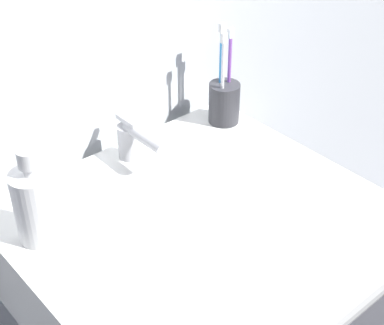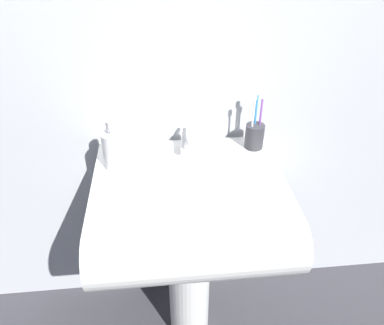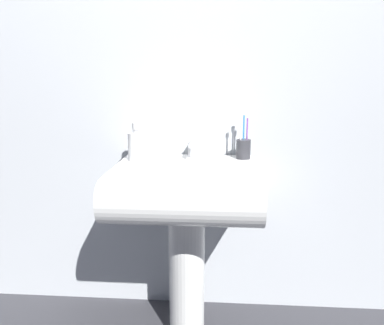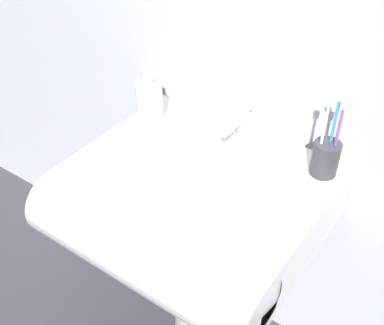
% 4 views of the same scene
% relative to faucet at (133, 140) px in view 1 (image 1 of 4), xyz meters
% --- Properties ---
extents(sink_basin, '(0.59, 0.54, 0.17)m').
position_rel_faucet_xyz_m(sink_basin, '(-0.01, -0.22, -0.13)').
color(sink_basin, white).
rests_on(sink_basin, sink_pedestal).
extents(faucet, '(0.04, 0.13, 0.09)m').
position_rel_faucet_xyz_m(faucet, '(0.00, 0.00, 0.00)').
color(faucet, '#B7B7BC').
rests_on(faucet, sink_basin).
extents(toothbrush_cup, '(0.06, 0.06, 0.21)m').
position_rel_faucet_xyz_m(toothbrush_cup, '(0.23, -0.00, 0.00)').
color(toothbrush_cup, '#38383D').
rests_on(toothbrush_cup, sink_basin).
extents(soap_bottle, '(0.07, 0.07, 0.17)m').
position_rel_faucet_xyz_m(soap_bottle, '(-0.24, -0.08, 0.02)').
color(soap_bottle, white).
rests_on(soap_bottle, sink_basin).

